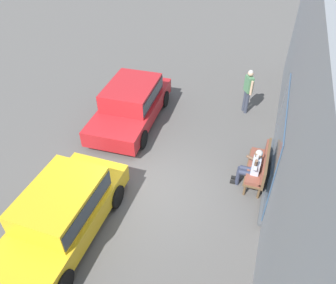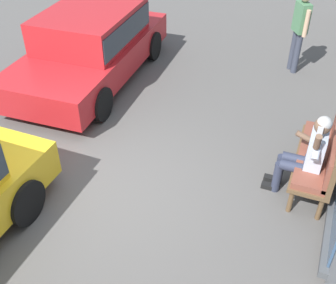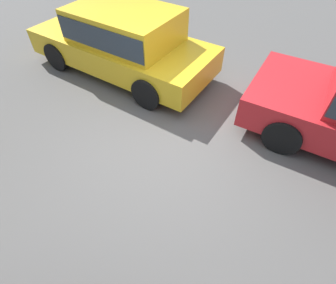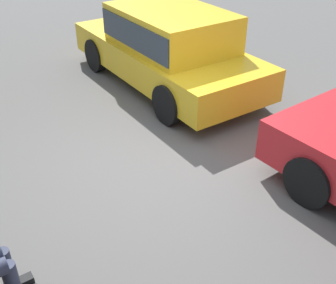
{
  "view_description": "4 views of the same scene",
  "coord_description": "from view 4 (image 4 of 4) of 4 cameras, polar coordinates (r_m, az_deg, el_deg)",
  "views": [
    {
      "loc": [
        5.97,
        2.6,
        7.01
      ],
      "look_at": [
        -1.04,
        0.21,
        0.98
      ],
      "focal_mm": 35.0,
      "sensor_mm": 36.0,
      "label": 1
    },
    {
      "loc": [
        3.76,
        2.6,
        4.3
      ],
      "look_at": [
        -0.44,
        0.89,
        0.85
      ],
      "focal_mm": 45.0,
      "sensor_mm": 36.0,
      "label": 2
    },
    {
      "loc": [
        -1.77,
        2.6,
        3.33
      ],
      "look_at": [
        -0.52,
        0.69,
        0.91
      ],
      "focal_mm": 28.0,
      "sensor_mm": 36.0,
      "label": 3
    },
    {
      "loc": [
        -3.99,
        2.6,
        3.27
      ],
      "look_at": [
        -0.74,
        0.42,
        0.82
      ],
      "focal_mm": 45.0,
      "sensor_mm": 36.0,
      "label": 4
    }
  ],
  "objects": [
    {
      "name": "ground_plane",
      "position": [
        5.78,
        -0.64,
        -2.43
      ],
      "size": [
        60.0,
        60.0,
        0.0
      ],
      "primitive_type": "plane",
      "color": "#565451"
    },
    {
      "name": "parked_car_mid",
      "position": [
        7.68,
        0.01,
        13.05
      ],
      "size": [
        4.15,
        1.82,
        1.41
      ],
      "color": "gold",
      "rests_on": "ground_plane"
    }
  ]
}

